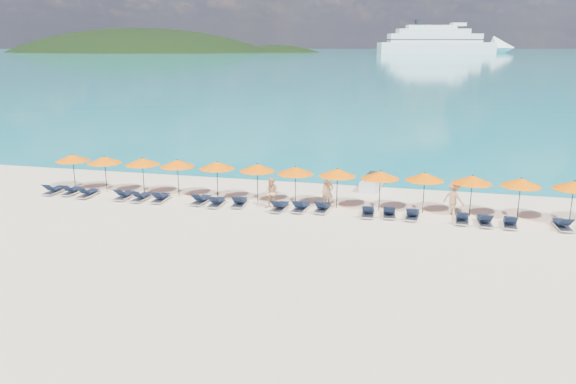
# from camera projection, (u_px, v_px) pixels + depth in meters

# --- Properties ---
(ground) EXTENTS (1400.00, 1400.00, 0.00)m
(ground) POSITION_uv_depth(u_px,v_px,m) (273.00, 231.00, 27.43)
(ground) COLOR beige
(sea) EXTENTS (1600.00, 1300.00, 0.01)m
(sea) POSITION_uv_depth(u_px,v_px,m) (424.00, 52.00, 646.89)
(sea) COLOR #1FA9B2
(sea) RESTS_ON ground
(headland_main) EXTENTS (374.00, 242.00, 126.50)m
(headland_main) POSITION_uv_depth(u_px,v_px,m) (139.00, 88.00, 613.40)
(headland_main) COLOR black
(headland_main) RESTS_ON ground
(headland_small) EXTENTS (162.00, 126.00, 85.50)m
(headland_small) POSITION_uv_depth(u_px,v_px,m) (276.00, 86.00, 596.70)
(headland_small) COLOR black
(headland_small) RESTS_ON ground
(cruise_ship) EXTENTS (132.83, 59.36, 36.90)m
(cruise_ship) POSITION_uv_depth(u_px,v_px,m) (449.00, 43.00, 536.27)
(cruise_ship) COLOR white
(cruise_ship) RESTS_ON ground
(jetski) EXTENTS (1.33, 2.82, 0.97)m
(jetski) POSITION_uv_depth(u_px,v_px,m) (372.00, 183.00, 35.28)
(jetski) COLOR silver
(jetski) RESTS_ON ground
(beachgoer_a) EXTENTS (0.78, 0.65, 1.84)m
(beachgoer_a) POSITION_uv_depth(u_px,v_px,m) (328.00, 192.00, 30.96)
(beachgoer_a) COLOR tan
(beachgoer_a) RESTS_ON ground
(beachgoer_b) EXTENTS (0.93, 0.63, 1.77)m
(beachgoer_b) POSITION_uv_depth(u_px,v_px,m) (272.00, 193.00, 30.93)
(beachgoer_b) COLOR tan
(beachgoer_b) RESTS_ON ground
(beachgoer_c) EXTENTS (1.30, 1.05, 1.83)m
(beachgoer_c) POSITION_uv_depth(u_px,v_px,m) (454.00, 199.00, 29.72)
(beachgoer_c) COLOR tan
(beachgoer_c) RESTS_ON ground
(umbrella_0) EXTENTS (2.10, 2.10, 2.28)m
(umbrella_0) POSITION_uv_depth(u_px,v_px,m) (73.00, 158.00, 34.75)
(umbrella_0) COLOR black
(umbrella_0) RESTS_ON ground
(umbrella_1) EXTENTS (2.10, 2.10, 2.28)m
(umbrella_1) POSITION_uv_depth(u_px,v_px,m) (104.00, 160.00, 34.13)
(umbrella_1) COLOR black
(umbrella_1) RESTS_ON ground
(umbrella_2) EXTENTS (2.10, 2.10, 2.28)m
(umbrella_2) POSITION_uv_depth(u_px,v_px,m) (142.00, 161.00, 33.69)
(umbrella_2) COLOR black
(umbrella_2) RESTS_ON ground
(umbrella_3) EXTENTS (2.10, 2.10, 2.28)m
(umbrella_3) POSITION_uv_depth(u_px,v_px,m) (177.00, 163.00, 33.16)
(umbrella_3) COLOR black
(umbrella_3) RESTS_ON ground
(umbrella_4) EXTENTS (2.10, 2.10, 2.28)m
(umbrella_4) POSITION_uv_depth(u_px,v_px,m) (217.00, 165.00, 32.63)
(umbrella_4) COLOR black
(umbrella_4) RESTS_ON ground
(umbrella_5) EXTENTS (2.10, 2.10, 2.28)m
(umbrella_5) POSITION_uv_depth(u_px,v_px,m) (257.00, 168.00, 32.00)
(umbrella_5) COLOR black
(umbrella_5) RESTS_ON ground
(umbrella_6) EXTENTS (2.10, 2.10, 2.28)m
(umbrella_6) POSITION_uv_depth(u_px,v_px,m) (295.00, 170.00, 31.30)
(umbrella_6) COLOR black
(umbrella_6) RESTS_ON ground
(umbrella_7) EXTENTS (2.10, 2.10, 2.28)m
(umbrella_7) POSITION_uv_depth(u_px,v_px,m) (337.00, 172.00, 30.80)
(umbrella_7) COLOR black
(umbrella_7) RESTS_ON ground
(umbrella_8) EXTENTS (2.10, 2.10, 2.28)m
(umbrella_8) POSITION_uv_depth(u_px,v_px,m) (380.00, 175.00, 30.25)
(umbrella_8) COLOR black
(umbrella_8) RESTS_ON ground
(umbrella_9) EXTENTS (2.10, 2.10, 2.28)m
(umbrella_9) POSITION_uv_depth(u_px,v_px,m) (425.00, 177.00, 29.85)
(umbrella_9) COLOR black
(umbrella_9) RESTS_ON ground
(umbrella_10) EXTENTS (2.10, 2.10, 2.28)m
(umbrella_10) POSITION_uv_depth(u_px,v_px,m) (472.00, 179.00, 29.21)
(umbrella_10) COLOR black
(umbrella_10) RESTS_ON ground
(umbrella_11) EXTENTS (2.10, 2.10, 2.28)m
(umbrella_11) POSITION_uv_depth(u_px,v_px,m) (521.00, 182.00, 28.62)
(umbrella_11) COLOR black
(umbrella_11) RESTS_ON ground
(umbrella_12) EXTENTS (2.10, 2.10, 2.28)m
(umbrella_12) POSITION_uv_depth(u_px,v_px,m) (574.00, 185.00, 28.02)
(umbrella_12) COLOR black
(umbrella_12) RESTS_ON ground
(lounger_0) EXTENTS (0.66, 1.71, 0.66)m
(lounger_0) POSITION_uv_depth(u_px,v_px,m) (54.00, 190.00, 34.15)
(lounger_0) COLOR silver
(lounger_0) RESTS_ON ground
(lounger_1) EXTENTS (0.70, 1.73, 0.66)m
(lounger_1) POSITION_uv_depth(u_px,v_px,m) (72.00, 191.00, 34.01)
(lounger_1) COLOR silver
(lounger_1) RESTS_ON ground
(lounger_2) EXTENTS (0.62, 1.70, 0.66)m
(lounger_2) POSITION_uv_depth(u_px,v_px,m) (88.00, 193.00, 33.44)
(lounger_2) COLOR silver
(lounger_2) RESTS_ON ground
(lounger_3) EXTENTS (0.63, 1.70, 0.66)m
(lounger_3) POSITION_uv_depth(u_px,v_px,m) (125.00, 195.00, 33.02)
(lounger_3) COLOR silver
(lounger_3) RESTS_ON ground
(lounger_4) EXTENTS (0.68, 1.72, 0.66)m
(lounger_4) POSITION_uv_depth(u_px,v_px,m) (141.00, 197.00, 32.65)
(lounger_4) COLOR silver
(lounger_4) RESTS_ON ground
(lounger_5) EXTENTS (0.72, 1.73, 0.66)m
(lounger_5) POSITION_uv_depth(u_px,v_px,m) (161.00, 198.00, 32.47)
(lounger_5) COLOR silver
(lounger_5) RESTS_ON ground
(lounger_6) EXTENTS (0.75, 1.74, 0.66)m
(lounger_6) POSITION_uv_depth(u_px,v_px,m) (201.00, 200.00, 32.03)
(lounger_6) COLOR silver
(lounger_6) RESTS_ON ground
(lounger_7) EXTENTS (0.67, 1.72, 0.66)m
(lounger_7) POSITION_uv_depth(u_px,v_px,m) (217.00, 202.00, 31.56)
(lounger_7) COLOR silver
(lounger_7) RESTS_ON ground
(lounger_8) EXTENTS (0.77, 1.75, 0.66)m
(lounger_8) POSITION_uv_depth(u_px,v_px,m) (240.00, 202.00, 31.55)
(lounger_8) COLOR silver
(lounger_8) RESTS_ON ground
(lounger_9) EXTENTS (0.78, 1.75, 0.66)m
(lounger_9) POSITION_uv_depth(u_px,v_px,m) (280.00, 207.00, 30.70)
(lounger_9) COLOR silver
(lounger_9) RESTS_ON ground
(lounger_10) EXTENTS (0.77, 1.75, 0.66)m
(lounger_10) POSITION_uv_depth(u_px,v_px,m) (301.00, 207.00, 30.64)
(lounger_10) COLOR silver
(lounger_10) RESTS_ON ground
(lounger_11) EXTENTS (0.76, 1.74, 0.66)m
(lounger_11) POSITION_uv_depth(u_px,v_px,m) (323.00, 208.00, 30.51)
(lounger_11) COLOR silver
(lounger_11) RESTS_ON ground
(lounger_12) EXTENTS (0.70, 1.73, 0.66)m
(lounger_12) POSITION_uv_depth(u_px,v_px,m) (368.00, 212.00, 29.74)
(lounger_12) COLOR silver
(lounger_12) RESTS_ON ground
(lounger_13) EXTENTS (0.76, 1.75, 0.66)m
(lounger_13) POSITION_uv_depth(u_px,v_px,m) (389.00, 212.00, 29.62)
(lounger_13) COLOR silver
(lounger_13) RESTS_ON ground
(lounger_14) EXTENTS (0.73, 1.74, 0.66)m
(lounger_14) POSITION_uv_depth(u_px,v_px,m) (412.00, 214.00, 29.28)
(lounger_14) COLOR silver
(lounger_14) RESTS_ON ground
(lounger_15) EXTENTS (0.70, 1.73, 0.66)m
(lounger_15) POSITION_uv_depth(u_px,v_px,m) (462.00, 218.00, 28.64)
(lounger_15) COLOR silver
(lounger_15) RESTS_ON ground
(lounger_16) EXTENTS (0.73, 1.74, 0.66)m
(lounger_16) POSITION_uv_depth(u_px,v_px,m) (485.00, 221.00, 28.25)
(lounger_16) COLOR silver
(lounger_16) RESTS_ON ground
(lounger_17) EXTENTS (0.74, 1.74, 0.66)m
(lounger_17) POSITION_uv_depth(u_px,v_px,m) (510.00, 222.00, 27.98)
(lounger_17) COLOR silver
(lounger_17) RESTS_ON ground
(lounger_18) EXTENTS (0.78, 1.75, 0.66)m
(lounger_18) POSITION_uv_depth(u_px,v_px,m) (562.00, 225.00, 27.63)
(lounger_18) COLOR silver
(lounger_18) RESTS_ON ground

